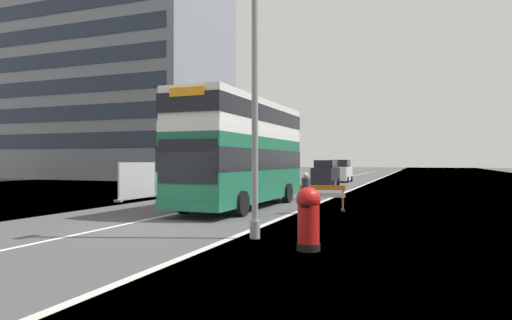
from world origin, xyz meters
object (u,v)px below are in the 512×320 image
at_px(pedestrian_at_kerb, 306,193).
at_px(double_decker_bus, 243,151).
at_px(lamppost_foreground, 255,86).
at_px(car_oncoming_near, 326,174).
at_px(red_pillar_postbox, 308,216).
at_px(car_receding_mid, 341,172).
at_px(roadworks_barrier, 322,195).

bearing_deg(pedestrian_at_kerb, double_decker_bus, 156.14).
xyz_separation_m(lamppost_foreground, pedestrian_at_kerb, (-0.12, 6.14, -3.42)).
distance_m(lamppost_foreground, car_oncoming_near, 26.96).
relative_size(double_decker_bus, red_pillar_postbox, 6.90).
bearing_deg(car_receding_mid, pedestrian_at_kerb, -83.02).
bearing_deg(red_pillar_postbox, car_receding_mid, 98.65).
bearing_deg(double_decker_bus, lamppost_foreground, -65.32).
xyz_separation_m(double_decker_bus, pedestrian_at_kerb, (3.39, -1.50, -1.79)).
distance_m(double_decker_bus, red_pillar_postbox, 10.38).
bearing_deg(car_oncoming_near, red_pillar_postbox, -79.00).
bearing_deg(lamppost_foreground, pedestrian_at_kerb, 91.08).
relative_size(car_oncoming_near, pedestrian_at_kerb, 2.41).
height_order(double_decker_bus, lamppost_foreground, lamppost_foreground).
distance_m(double_decker_bus, roadworks_barrier, 4.31).
height_order(double_decker_bus, car_oncoming_near, double_decker_bus).
relative_size(double_decker_bus, lamppost_foreground, 1.17).
height_order(car_oncoming_near, pedestrian_at_kerb, car_oncoming_near).
xyz_separation_m(car_oncoming_near, pedestrian_at_kerb, (3.45, -20.39, -0.21)).
relative_size(lamppost_foreground, car_receding_mid, 2.27).
xyz_separation_m(lamppost_foreground, red_pillar_postbox, (1.80, -1.09, -3.42)).
height_order(lamppost_foreground, pedestrian_at_kerb, lamppost_foreground).
bearing_deg(car_receding_mid, lamppost_foreground, -84.09).
height_order(roadworks_barrier, car_oncoming_near, car_oncoming_near).
height_order(roadworks_barrier, car_receding_mid, car_receding_mid).
relative_size(red_pillar_postbox, car_oncoming_near, 0.38).
relative_size(double_decker_bus, car_oncoming_near, 2.61).
relative_size(red_pillar_postbox, pedestrian_at_kerb, 0.91).
xyz_separation_m(lamppost_foreground, car_receding_mid, (-3.50, 33.75, -3.19)).
xyz_separation_m(car_oncoming_near, car_receding_mid, (0.07, 7.21, 0.01)).
distance_m(red_pillar_postbox, car_oncoming_near, 28.14).
bearing_deg(roadworks_barrier, pedestrian_at_kerb, -112.43).
relative_size(lamppost_foreground, car_oncoming_near, 2.22).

